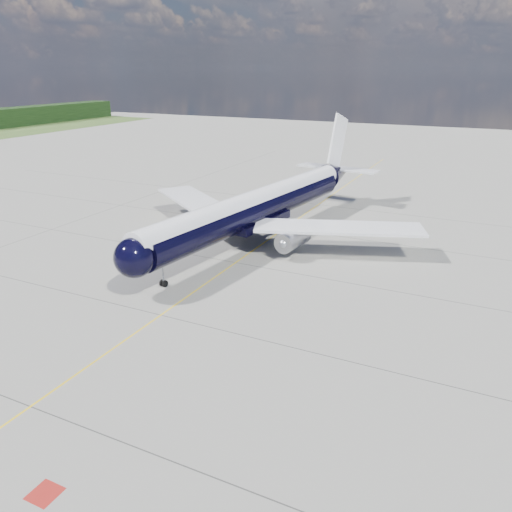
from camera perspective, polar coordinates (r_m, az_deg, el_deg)
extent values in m
plane|color=gray|center=(63.63, -0.22, 0.72)|extent=(320.00, 320.00, 0.00)
cube|color=yellow|center=(59.47, -2.34, -0.76)|extent=(0.16, 160.00, 0.01)
cube|color=maroon|center=(32.23, -22.99, -23.72)|extent=(1.60, 1.60, 0.01)
cylinder|color=black|center=(65.28, -0.08, 5.35)|extent=(9.50, 40.51, 4.03)
sphere|color=black|center=(49.89, -13.74, -0.18)|extent=(4.55, 4.55, 4.03)
cone|color=black|center=(86.45, 9.26, 9.33)|extent=(5.01, 7.91, 4.03)
cylinder|color=white|center=(65.02, -0.08, 6.20)|extent=(8.91, 42.49, 3.15)
cube|color=black|center=(49.55, -13.97, 0.37)|extent=(2.70, 1.61, 0.58)
cube|color=white|center=(73.26, -6.69, 6.14)|extent=(19.63, 16.24, 0.34)
cube|color=white|center=(61.72, 9.41, 3.23)|extent=(20.96, 12.00, 0.34)
cube|color=black|center=(65.69, -0.08, 4.10)|extent=(5.87, 11.12, 1.06)
cylinder|color=#B0B0B7|center=(68.21, -5.91, 4.01)|extent=(3.02, 5.16, 2.38)
cylinder|color=#B0B0B7|center=(60.74, 4.23, 1.96)|extent=(3.02, 5.16, 2.38)
sphere|color=gray|center=(66.59, -7.13, 3.55)|extent=(1.32, 1.32, 1.17)
sphere|color=gray|center=(58.90, 3.16, 1.38)|extent=(1.32, 1.32, 1.17)
cube|color=white|center=(68.15, -5.82, 4.70)|extent=(0.70, 3.40, 1.17)
cube|color=white|center=(60.66, 4.35, 2.72)|extent=(0.70, 3.40, 1.17)
cube|color=white|center=(85.10, 9.32, 12.85)|extent=(1.26, 6.72, 9.05)
cube|color=white|center=(86.29, 9.29, 9.88)|extent=(14.13, 5.25, 0.23)
cylinder|color=gray|center=(53.40, -10.57, -2.14)|extent=(0.22, 0.22, 2.23)
cylinder|color=black|center=(53.91, -10.67, -3.03)|extent=(0.29, 0.76, 0.74)
cylinder|color=black|center=(53.64, -10.34, -3.13)|extent=(0.29, 0.76, 0.74)
cylinder|color=gray|center=(69.23, -1.69, 3.63)|extent=(0.31, 0.31, 2.02)
cylinder|color=gray|center=(65.71, 3.16, 2.67)|extent=(0.31, 0.31, 2.02)
cylinder|color=black|center=(69.03, -1.96, 2.84)|extent=(0.63, 1.22, 1.17)
cylinder|color=black|center=(69.94, -1.41, 3.09)|extent=(0.63, 1.22, 1.17)
cylinder|color=black|center=(65.50, 2.89, 1.83)|extent=(0.63, 1.22, 1.17)
cylinder|color=black|center=(66.46, 3.40, 2.10)|extent=(0.63, 1.22, 1.17)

